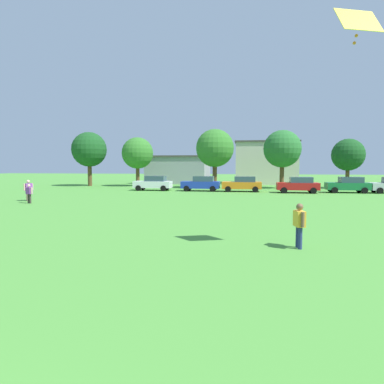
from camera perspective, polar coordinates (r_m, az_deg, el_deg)
The scene contains 17 objects.
ground_plane at distance 30.95m, azimuth 2.22°, elevation -0.93°, with size 160.00×160.00×0.00m, color #4C9338.
adult_bystander at distance 12.63m, azimuth 17.47°, elevation -4.76°, with size 0.39×0.75×1.60m.
bystander_near_trees at distance 30.98m, azimuth -25.62°, elevation 0.54°, with size 0.53×0.75×1.72m.
bystander_midfield at distance 29.00m, azimuth -25.53°, elevation 0.00°, with size 0.67×0.41×1.47m.
kite at distance 12.96m, azimuth 26.00°, elevation 24.20°, with size 1.51×1.05×1.17m.
parked_car_white_0 at distance 39.74m, azimuth -6.43°, elevation 1.49°, with size 4.30×2.02×1.68m.
parked_car_blue_1 at distance 38.60m, azimuth 1.56°, elevation 1.43°, with size 4.30×2.02×1.68m.
parked_car_orange_2 at distance 38.15m, azimuth 8.42°, elevation 1.35°, with size 4.30×2.02×1.68m.
parked_car_red_3 at distance 37.73m, azimuth 17.33°, elevation 1.16°, with size 4.30×2.02×1.68m.
parked_car_green_4 at distance 39.76m, azimuth 24.59°, elevation 1.11°, with size 4.30×2.02×1.68m.
tree_far_left at distance 50.17m, azimuth -16.77°, elevation 6.78°, with size 4.82×4.82×7.52m.
tree_left at distance 48.12m, azimuth -9.09°, elevation 6.40°, with size 4.33×4.33×6.75m.
tree_center_left at distance 43.48m, azimuth 3.84°, elevation 7.28°, with size 4.78×4.78×7.45m.
tree_center_right at distance 44.52m, azimuth 14.83°, elevation 6.94°, with size 4.69×4.69×7.30m.
tree_right at distance 46.89m, azimuth 24.59°, elevation 5.65°, with size 3.98×3.98×6.21m.
house_left at distance 55.02m, azimuth 12.19°, elevation 4.79°, with size 9.48×7.93×6.55m.
house_right at distance 56.03m, azimuth -2.17°, elevation 3.78°, with size 9.75×8.68×4.40m.
Camera 1 is at (3.70, -0.59, 2.94)m, focal length 31.98 mm.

